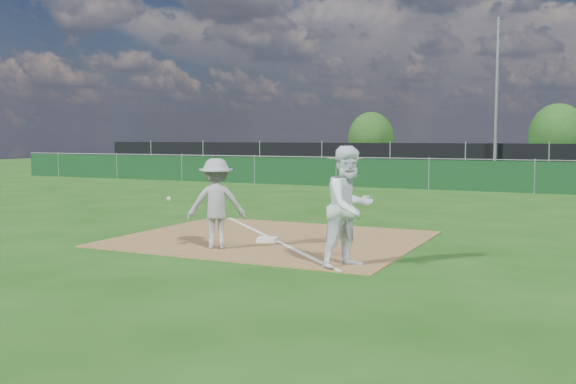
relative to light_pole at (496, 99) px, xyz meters
The scene contains 15 objects.
ground 13.40m from the light_pole, 96.74° to the right, with size 90.00×90.00×0.00m, color #19480F.
infield_dirt 22.11m from the light_pole, 93.95° to the right, with size 6.00×5.00×0.02m, color brown.
foul_line 22.11m from the light_pole, 93.95° to the right, with size 0.08×7.00×0.01m, color white.
green_fence 8.55m from the light_pole, 101.02° to the right, with size 44.00×0.05×1.20m, color black.
dirt_mound 8.46m from the light_pole, 147.13° to the right, with size 3.38×2.60×1.17m, color #936D47.
black_fence 3.46m from the light_pole, 168.69° to the left, with size 46.00×0.04×1.80m, color black.
parking_lot 6.80m from the light_pole, 105.80° to the left, with size 46.00×9.00×0.01m, color black.
light_pole is the anchor object (origin of this frame).
first_base 22.49m from the light_pole, 93.59° to the right, with size 0.38×0.38×0.08m, color silver.
play_at_first 23.48m from the light_pole, 94.66° to the right, with size 1.91×1.11×1.70m.
runner 23.94m from the light_pole, 87.68° to the right, with size 0.96×0.75×1.98m, color white.
car_left 9.41m from the light_pole, 141.83° to the left, with size 1.92×4.78×1.63m, color #A4A7AC.
car_mid 7.24m from the light_pole, 124.89° to the left, with size 1.73×4.95×1.63m, color black.
tree_left 15.16m from the light_pole, 132.45° to the left, with size 3.31×3.31×3.92m.
tree_mid 12.14m from the light_pole, 78.95° to the left, with size 3.63×3.63×4.30m.
Camera 1 is at (6.01, -10.75, 2.12)m, focal length 40.00 mm.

